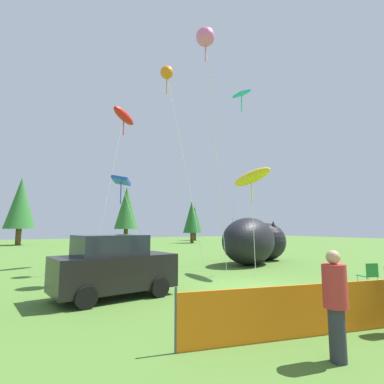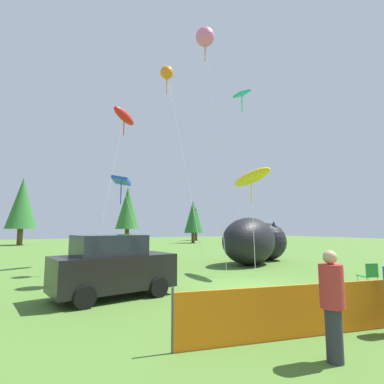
% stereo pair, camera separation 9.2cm
% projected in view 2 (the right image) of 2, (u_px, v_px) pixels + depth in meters
% --- Properties ---
extents(ground_plane, '(120.00, 120.00, 0.00)m').
position_uv_depth(ground_plane, '(256.00, 290.00, 11.09)').
color(ground_plane, '#4C752D').
extents(parked_car, '(4.10, 2.37, 2.04)m').
position_uv_depth(parked_car, '(113.00, 266.00, 9.93)').
color(parked_car, black).
rests_on(parked_car, ground).
extents(folding_chair, '(0.68, 0.68, 0.96)m').
position_uv_depth(folding_chair, '(369.00, 274.00, 11.19)').
color(folding_chair, '#267F33').
rests_on(folding_chair, ground).
extents(inflatable_cat, '(6.95, 5.12, 2.91)m').
position_uv_depth(inflatable_cat, '(255.00, 242.00, 19.41)').
color(inflatable_cat, black).
rests_on(inflatable_cat, ground).
extents(safety_fence, '(6.46, 1.48, 1.18)m').
position_uv_depth(safety_fence, '(321.00, 309.00, 6.45)').
color(safety_fence, orange).
rests_on(safety_fence, ground).
extents(spectator_in_yellow_shirt, '(0.41, 0.41, 1.88)m').
position_uv_depth(spectator_in_yellow_shirt, '(332.00, 300.00, 5.20)').
color(spectator_in_yellow_shirt, '#2D2D38').
rests_on(spectator_in_yellow_shirt, ground).
extents(kite_teal_diamond, '(1.31, 1.00, 11.60)m').
position_uv_depth(kite_teal_diamond, '(242.00, 98.00, 20.27)').
color(kite_teal_diamond, silver).
rests_on(kite_teal_diamond, ground).
extents(kite_red_lizard, '(2.84, 1.67, 10.12)m').
position_uv_depth(kite_red_lizard, '(124.00, 117.00, 19.57)').
color(kite_red_lizard, silver).
rests_on(kite_red_lizard, ground).
extents(kite_pink_octopus, '(2.31, 1.46, 12.21)m').
position_uv_depth(kite_pink_octopus, '(205.00, 38.00, 14.90)').
color(kite_pink_octopus, silver).
rests_on(kite_pink_octopus, ground).
extents(kite_blue_box, '(2.71, 2.09, 5.12)m').
position_uv_depth(kite_blue_box, '(122.00, 182.00, 16.47)').
color(kite_blue_box, silver).
rests_on(kite_blue_box, ground).
extents(kite_orange_flower, '(2.26, 1.49, 11.57)m').
position_uv_depth(kite_orange_flower, '(167.00, 74.00, 17.26)').
color(kite_orange_flower, silver).
rests_on(kite_orange_flower, ground).
extents(kite_yellow_hero, '(0.71, 2.89, 5.35)m').
position_uv_depth(kite_yellow_hero, '(251.00, 178.00, 15.31)').
color(kite_yellow_hero, silver).
rests_on(kite_yellow_hero, ground).
extents(horizon_tree_east, '(3.80, 3.80, 9.07)m').
position_uv_depth(horizon_tree_east, '(22.00, 203.00, 40.21)').
color(horizon_tree_east, brown).
rests_on(horizon_tree_east, ground).
extents(horizon_tree_west, '(3.71, 3.71, 8.85)m').
position_uv_depth(horizon_tree_west, '(128.00, 208.00, 48.05)').
color(horizon_tree_west, brown).
rests_on(horizon_tree_west, ground).
extents(horizon_tree_mid, '(2.58, 2.58, 6.16)m').
position_uv_depth(horizon_tree_mid, '(196.00, 220.00, 54.84)').
color(horizon_tree_mid, brown).
rests_on(horizon_tree_mid, ground).
extents(horizon_tree_northeast, '(2.69, 2.69, 6.43)m').
position_uv_depth(horizon_tree_northeast, '(193.00, 217.00, 45.65)').
color(horizon_tree_northeast, brown).
rests_on(horizon_tree_northeast, ground).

